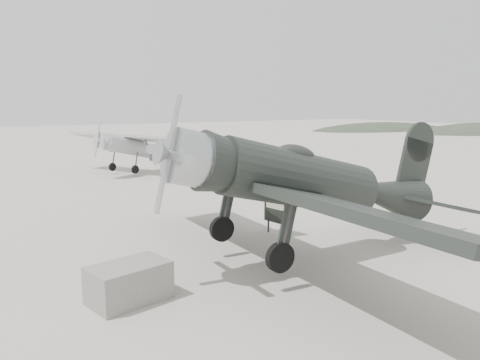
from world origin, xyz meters
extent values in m
plane|color=#AEA99A|center=(0.00, 0.00, 0.00)|extent=(160.00, 160.00, 0.00)
ellipsoid|color=#313C2B|center=(50.00, 40.00, 0.00)|extent=(32.00, 16.00, 5.20)
cylinder|color=black|center=(-0.64, -4.54, 2.26)|extent=(4.64, 1.50, 1.48)
cone|color=black|center=(2.84, -4.52, 2.31)|extent=(2.75, 1.38, 1.37)
cylinder|color=#B0B3B5|center=(-3.85, -4.56, 2.26)|extent=(0.96, 1.31, 1.31)
cone|color=#B0B3B5|center=(-4.48, -4.56, 2.26)|extent=(0.37, 0.59, 0.59)
cube|color=#B0B3B5|center=(-4.41, -4.56, 2.26)|extent=(0.06, 0.19, 2.74)
ellipsoid|color=black|center=(-0.85, -4.54, 2.91)|extent=(1.16, 0.72, 0.48)
cube|color=black|center=(-1.38, -4.54, 1.89)|extent=(2.28, 12.66, 0.23)
cube|color=black|center=(3.68, -4.52, 2.36)|extent=(1.18, 4.43, 0.11)
cube|color=black|center=(3.84, -4.51, 3.26)|extent=(1.26, 0.11, 1.90)
cylinder|color=black|center=(-1.79, -5.97, 0.44)|extent=(0.72, 0.17, 0.72)
cylinder|color=black|center=(-1.80, -3.12, 0.44)|extent=(0.72, 0.17, 0.72)
cylinder|color=#333333|center=(-1.79, -5.97, 1.15)|extent=(0.12, 0.12, 1.48)
cylinder|color=#333333|center=(-1.80, -3.12, 1.15)|extent=(0.12, 0.12, 1.48)
cylinder|color=black|center=(3.95, -4.51, 1.86)|extent=(0.23, 0.09, 0.23)
cylinder|color=gray|center=(0.61, 13.52, 1.60)|extent=(4.58, 2.93, 0.98)
cone|color=gray|center=(3.41, 14.90, 1.60)|extent=(1.83, 1.51, 0.89)
cone|color=gray|center=(-1.70, 12.38, 1.60)|extent=(0.89, 1.07, 0.93)
cube|color=gray|center=(-2.02, 12.22, 1.60)|extent=(0.10, 0.13, 1.96)
cube|color=gray|center=(0.29, 13.36, 2.15)|extent=(5.85, 9.53, 0.16)
cube|color=gray|center=(3.81, 15.10, 1.64)|extent=(2.06, 3.07, 0.07)
cube|color=gray|center=(3.89, 15.14, 2.22)|extent=(0.75, 0.42, 1.16)
cylinder|color=black|center=(0.41, 12.33, 0.25)|extent=(0.50, 0.33, 0.50)
cylinder|color=black|center=(-0.46, 14.08, 0.25)|extent=(0.50, 0.33, 0.50)
cylinder|color=#333333|center=(0.41, 12.33, 0.75)|extent=(0.11, 0.11, 1.07)
cylinder|color=#333333|center=(-0.46, 14.08, 0.75)|extent=(0.11, 0.11, 1.07)
cylinder|color=black|center=(3.97, 15.18, 1.33)|extent=(0.17, 0.13, 0.16)
cube|color=slate|center=(-5.37, -4.76, 0.42)|extent=(1.89, 1.42, 0.84)
cylinder|color=#333333|center=(0.50, -2.34, 0.74)|extent=(0.08, 0.08, 1.48)
cylinder|color=#333333|center=(0.36, -1.66, 0.74)|extent=(0.08, 0.08, 1.48)
cube|color=black|center=(0.43, -2.00, 0.91)|extent=(0.27, 1.02, 1.03)
cube|color=beige|center=(0.39, -2.01, 0.97)|extent=(0.17, 0.78, 0.21)
camera|label=1|loc=(-8.15, -14.44, 4.34)|focal=35.00mm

